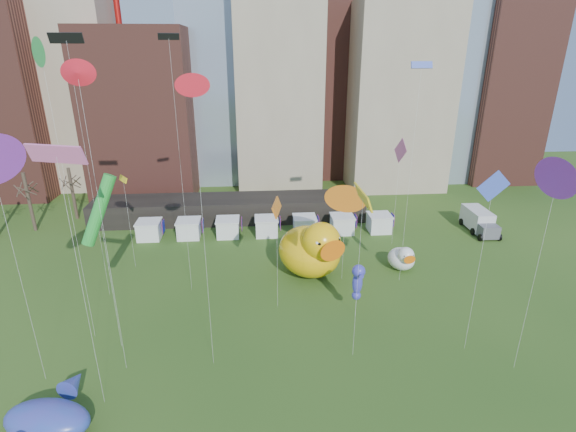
{
  "coord_description": "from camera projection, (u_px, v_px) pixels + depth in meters",
  "views": [
    {
      "loc": [
        -0.36,
        -16.24,
        22.8
      ],
      "look_at": [
        1.87,
        11.61,
        12.0
      ],
      "focal_mm": 27.0,
      "sensor_mm": 36.0,
      "label": 1
    }
  ],
  "objects": [
    {
      "name": "kite_4",
      "position": [
        363.0,
        197.0,
        29.76
      ],
      "size": [
        0.54,
        3.63,
        13.86
      ],
      "color": "silver",
      "rests_on": "ground"
    },
    {
      "name": "kite_2",
      "position": [
        169.0,
        45.0,
        35.61
      ],
      "size": [
        1.73,
        0.67,
        24.03
      ],
      "color": "silver",
      "rests_on": "ground"
    },
    {
      "name": "big_duck",
      "position": [
        312.0,
        249.0,
        45.65
      ],
      "size": [
        8.72,
        9.58,
        6.68
      ],
      "rotation": [
        0.0,
        0.0,
        0.4
      ],
      "color": "yellow",
      "rests_on": "ground"
    },
    {
      "name": "small_duck",
      "position": [
        402.0,
        258.0,
        47.46
      ],
      "size": [
        3.13,
        4.03,
        3.01
      ],
      "rotation": [
        0.0,
        0.0,
        0.08
      ],
      "color": "white",
      "rests_on": "ground"
    },
    {
      "name": "kite_3",
      "position": [
        41.0,
        53.0,
        28.66
      ],
      "size": [
        1.41,
        1.68,
        23.59
      ],
      "color": "silver",
      "rests_on": "ground"
    },
    {
      "name": "kite_11",
      "position": [
        99.0,
        210.0,
        31.28
      ],
      "size": [
        3.12,
        2.31,
        14.55
      ],
      "color": "silver",
      "rests_on": "ground"
    },
    {
      "name": "kite_8",
      "position": [
        192.0,
        88.0,
        26.25
      ],
      "size": [
        1.42,
        0.52,
        21.47
      ],
      "color": "silver",
      "rests_on": "ground"
    },
    {
      "name": "box_truck",
      "position": [
        479.0,
        221.0,
        57.6
      ],
      "size": [
        2.84,
        6.71,
        2.83
      ],
      "rotation": [
        0.0,
        0.0,
        -0.01
      ],
      "color": "silver",
      "rests_on": "ground"
    },
    {
      "name": "kite_9",
      "position": [
        56.0,
        155.0,
        23.64
      ],
      "size": [
        3.53,
        1.56,
        17.99
      ],
      "color": "silver",
      "rests_on": "ground"
    },
    {
      "name": "kite_6",
      "position": [
        346.0,
        198.0,
        42.73
      ],
      "size": [
        2.77,
        1.38,
        10.45
      ],
      "color": "silver",
      "rests_on": "ground"
    },
    {
      "name": "vendor_tents",
      "position": [
        267.0,
        227.0,
        56.5
      ],
      "size": [
        33.24,
        2.8,
        2.4
      ],
      "color": "white",
      "rests_on": "ground"
    },
    {
      "name": "kite_0",
      "position": [
        78.0,
        75.0,
        25.41
      ],
      "size": [
        1.56,
        0.55,
        22.29
      ],
      "color": "silver",
      "rests_on": "ground"
    },
    {
      "name": "kite_12",
      "position": [
        123.0,
        180.0,
        44.89
      ],
      "size": [
        1.29,
        1.68,
        10.49
      ],
      "color": "silver",
      "rests_on": "ground"
    },
    {
      "name": "kite_13",
      "position": [
        421.0,
        70.0,
        38.07
      ],
      "size": [
        1.96,
        0.46,
        21.81
      ],
      "color": "silver",
      "rests_on": "ground"
    },
    {
      "name": "skyline",
      "position": [
        267.0,
        58.0,
        72.56
      ],
      "size": [
        101.0,
        23.0,
        68.0
      ],
      "color": "brown",
      "rests_on": "ground"
    },
    {
      "name": "kite_14",
      "position": [
        277.0,
        207.0,
        37.52
      ],
      "size": [
        1.05,
        3.25,
        10.49
      ],
      "color": "silver",
      "rests_on": "ground"
    },
    {
      "name": "seahorse_purple",
      "position": [
        358.0,
        279.0,
        38.0
      ],
      "size": [
        1.23,
        1.52,
        5.34
      ],
      "rotation": [
        0.0,
        0.0,
        0.05
      ],
      "color": "silver",
      "rests_on": "ground"
    },
    {
      "name": "kite_1",
      "position": [
        400.0,
        152.0,
        50.04
      ],
      "size": [
        0.48,
        3.05,
        13.39
      ],
      "color": "silver",
      "rests_on": "ground"
    },
    {
      "name": "kite_5",
      "position": [
        493.0,
        190.0,
        30.43
      ],
      "size": [
        2.34,
        0.24,
        14.99
      ],
      "color": "silver",
      "rests_on": "ground"
    },
    {
      "name": "seahorse_green",
      "position": [
        319.0,
        239.0,
        45.27
      ],
      "size": [
        1.79,
        1.99,
        5.91
      ],
      "rotation": [
        0.0,
        0.0,
        -0.42
      ],
      "color": "silver",
      "rests_on": "ground"
    },
    {
      "name": "kite_7",
      "position": [
        558.0,
        178.0,
        27.73
      ],
      "size": [
        0.54,
        2.63,
        16.41
      ],
      "color": "silver",
      "rests_on": "ground"
    },
    {
      "name": "pavilion",
      "position": [
        230.0,
        209.0,
        61.53
      ],
      "size": [
        38.0,
        6.0,
        3.2
      ],
      "primitive_type": "cube",
      "color": "black",
      "rests_on": "ground"
    },
    {
      "name": "kite_10",
      "position": [
        66.0,
        41.0,
        34.63
      ],
      "size": [
        2.7,
        0.42,
        24.04
      ],
      "color": "silver",
      "rests_on": "ground"
    },
    {
      "name": "bare_trees",
      "position": [
        30.0,
        201.0,
        57.36
      ],
      "size": [
        8.44,
        6.44,
        8.5
      ],
      "color": "#382B21",
      "rests_on": "ground"
    },
    {
      "name": "whale_inflatable",
      "position": [
        49.0,
        417.0,
        27.28
      ],
      "size": [
        6.08,
        7.21,
        2.47
      ],
      "rotation": [
        0.0,
        0.0,
        -0.2
      ],
      "color": "#453CA4",
      "rests_on": "ground"
    }
  ]
}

